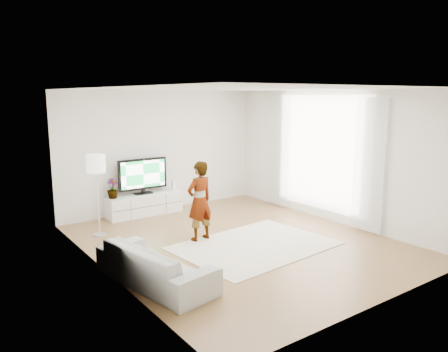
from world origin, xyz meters
TOP-DOWN VIEW (x-y plane):
  - floor at (0.00, 0.00)m, footprint 6.00×6.00m
  - ceiling at (0.00, 0.00)m, footprint 6.00×6.00m
  - wall_left at (-2.50, 0.00)m, footprint 0.02×6.00m
  - wall_right at (2.50, 0.00)m, footprint 0.02×6.00m
  - wall_back at (0.00, 3.00)m, footprint 5.00×0.02m
  - wall_front at (0.00, -3.00)m, footprint 5.00×0.02m
  - window at (2.48, 0.30)m, footprint 0.01×2.60m
  - curtain_near at (2.40, -1.00)m, footprint 0.04×0.70m
  - curtain_far at (2.40, 1.60)m, footprint 0.04×0.70m
  - media_console at (-0.59, 2.76)m, footprint 1.72×0.49m
  - television at (-0.59, 2.79)m, footprint 1.16×0.23m
  - game_console at (0.16, 2.76)m, footprint 0.08×0.17m
  - potted_plant at (-1.33, 2.77)m, footprint 0.25×0.25m
  - rug at (0.12, -0.32)m, footprint 2.91×2.21m
  - player at (-0.52, 0.52)m, footprint 0.58×0.42m
  - sofa at (-2.07, -0.72)m, footprint 1.12×2.10m
  - floor_lamp at (-1.95, 1.91)m, footprint 0.35×0.35m

SIDE VIEW (x-z plane):
  - floor at x=0.00m, z-range 0.00..0.00m
  - rug at x=0.12m, z-range 0.00..0.01m
  - media_console at x=-0.59m, z-range 0.00..0.48m
  - sofa at x=-2.07m, z-range 0.00..0.58m
  - game_console at x=0.16m, z-range 0.48..0.71m
  - potted_plant at x=-1.33m, z-range 0.48..0.91m
  - player at x=-0.52m, z-range 0.01..1.50m
  - television at x=-0.59m, z-range 0.52..1.33m
  - floor_lamp at x=-1.95m, z-range 0.55..2.14m
  - curtain_near at x=2.40m, z-range 0.05..2.65m
  - curtain_far at x=2.40m, z-range 0.05..2.65m
  - wall_left at x=-2.50m, z-range 0.00..2.80m
  - wall_right at x=2.50m, z-range 0.00..2.80m
  - wall_back at x=0.00m, z-range 0.00..2.80m
  - wall_front at x=0.00m, z-range 0.00..2.80m
  - window at x=2.48m, z-range 0.20..2.70m
  - ceiling at x=0.00m, z-range 2.80..2.80m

